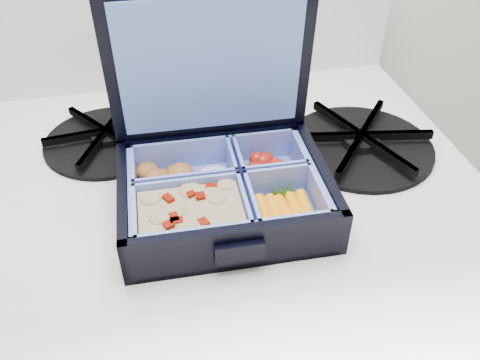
{
  "coord_description": "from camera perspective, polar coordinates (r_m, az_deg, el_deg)",
  "views": [
    {
      "loc": [
        -0.11,
        1.19,
        1.37
      ],
      "look_at": [
        -0.02,
        1.62,
        1.02
      ],
      "focal_mm": 38.0,
      "sensor_mm": 36.0,
      "label": 1
    }
  ],
  "objects": [
    {
      "name": "burner_grate_rear",
      "position": [
        0.7,
        -14.72,
        4.72
      ],
      "size": [
        0.18,
        0.18,
        0.02
      ],
      "primitive_type": "cylinder",
      "rotation": [
        0.0,
        0.0,
        0.11
      ],
      "color": "black",
      "rests_on": "stove"
    },
    {
      "name": "fork",
      "position": [
        0.7,
        2.56,
        5.53
      ],
      "size": [
        0.08,
        0.16,
        0.01
      ],
      "primitive_type": null,
      "rotation": [
        0.0,
        0.0,
        -0.38
      ],
      "color": "silver",
      "rests_on": "stove"
    },
    {
      "name": "bento_box",
      "position": [
        0.56,
        -1.77,
        -1.46
      ],
      "size": [
        0.23,
        0.18,
        0.05
      ],
      "primitive_type": null,
      "rotation": [
        0.0,
        0.0,
        -0.02
      ],
      "color": "black",
      "rests_on": "stove"
    },
    {
      "name": "burner_grate",
      "position": [
        0.68,
        13.39,
        4.45
      ],
      "size": [
        0.22,
        0.22,
        0.03
      ],
      "primitive_type": "cylinder",
      "rotation": [
        0.0,
        0.0,
        -0.16
      ],
      "color": "black",
      "rests_on": "stove"
    }
  ]
}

